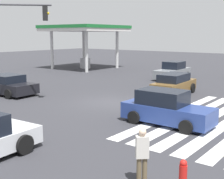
# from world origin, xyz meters

# --- Properties ---
(ground_plane) EXTENTS (111.57, 111.57, 0.00)m
(ground_plane) POSITION_xyz_m (0.00, 0.00, 0.00)
(ground_plane) COLOR #333338
(car_0) EXTENTS (4.40, 2.08, 1.49)m
(car_0) POSITION_xyz_m (4.81, -1.81, 0.72)
(car_0) COLOR brown
(car_0) RESTS_ON ground_plane
(car_1) EXTENTS (2.32, 4.25, 1.40)m
(car_1) POSITION_xyz_m (-2.37, 7.41, 0.66)
(car_1) COLOR black
(car_1) RESTS_ON ground_plane
(car_2) EXTENTS (4.91, 2.13, 1.67)m
(car_2) POSITION_xyz_m (11.83, 1.83, 0.74)
(car_2) COLOR gray
(car_2) RESTS_ON ground_plane
(car_3) EXTENTS (1.95, 4.26, 1.62)m
(car_3) POSITION_xyz_m (-2.20, -4.93, 0.75)
(car_3) COLOR navy
(car_3) RESTS_ON ground_plane
(gas_station_canopy) EXTENTS (8.30, 8.30, 5.29)m
(gas_station_canopy) POSITION_xyz_m (13.60, 14.79, 4.73)
(gas_station_canopy) COLOR silver
(gas_station_canopy) RESTS_ON ground_plane
(pedestrian) EXTENTS (0.40, 0.41, 1.64)m
(pedestrian) POSITION_xyz_m (-8.02, -7.27, 0.91)
(pedestrian) COLOR brown
(pedestrian) RESTS_ON ground_plane
(fire_hydrant) EXTENTS (0.22, 0.22, 0.86)m
(fire_hydrant) POSITION_xyz_m (-7.59, -8.32, 0.43)
(fire_hydrant) COLOR red
(fire_hydrant) RESTS_ON ground_plane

